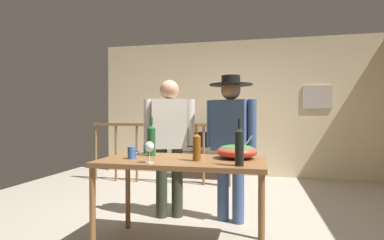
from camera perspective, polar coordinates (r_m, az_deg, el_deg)
The scene contains 16 objects.
ground_plane at distance 3.61m, azimuth 5.09°, elevation -18.14°, with size 7.07×7.07×0.00m, color #9E9384.
back_wall at distance 6.01m, azimuth 8.28°, elevation 2.23°, with size 5.44×0.10×2.64m, color beige.
framed_picture at distance 6.04m, azimuth 22.66°, elevation 4.05°, with size 0.51×0.03×0.43m, color #B6AC9F.
stair_railing at distance 5.18m, azimuth -2.21°, elevation -4.98°, with size 2.50×0.10×1.09m.
tv_console at distance 5.83m, azimuth 0.93°, elevation -8.41°, with size 0.90×0.40×0.47m, color #38281E.
flat_screen_tv at distance 5.74m, azimuth 0.87°, elevation -3.82°, with size 0.48×0.12×0.39m.
serving_table at distance 2.68m, azimuth -1.79°, elevation -9.03°, with size 1.43×0.76×0.79m.
salad_bowl at distance 2.72m, azimuth 8.48°, elevation -5.78°, with size 0.36×0.36×0.21m.
wine_glass at distance 2.46m, azimuth -8.06°, elevation -5.19°, with size 0.08×0.08×0.17m.
wine_bottle_green at distance 2.90m, azimuth -7.69°, elevation -3.68°, with size 0.08×0.08×0.37m.
wine_bottle_dark at distance 2.32m, azimuth 8.95°, elevation -4.89°, with size 0.07×0.07×0.36m.
wine_bottle_amber at distance 2.54m, azimuth 0.90°, elevation -4.96°, with size 0.07×0.07×0.31m.
mug_teal at distance 3.08m, azimuth -8.38°, elevation -5.46°, with size 0.12×0.08×0.09m.
mug_blue at distance 2.73m, azimuth -11.30°, elevation -6.08°, with size 0.11×0.07×0.11m.
person_standing_left at distance 3.49m, azimuth -4.30°, elevation -3.12°, with size 0.56×0.33×1.58m.
person_standing_right at distance 3.35m, azimuth 7.32°, elevation -2.79°, with size 0.56×0.47×1.61m.
Camera 1 is at (0.43, -3.38, 1.17)m, focal length 28.19 mm.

